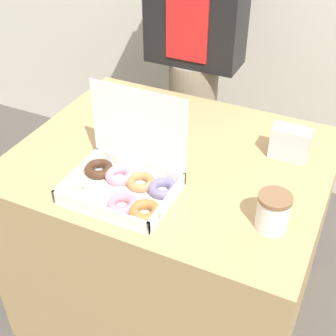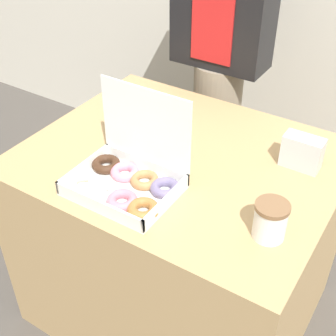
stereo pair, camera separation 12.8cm
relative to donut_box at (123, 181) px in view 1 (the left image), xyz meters
The scene contains 6 objects.
ground_plane 0.85m from the donut_box, 77.55° to the left, with size 14.00×14.00×0.00m, color #4C4742.
table 0.49m from the donut_box, 77.55° to the left, with size 1.02×0.83×0.77m.
donut_box is the anchor object (origin of this frame).
coffee_cup 0.44m from the donut_box, ahead, with size 0.09×0.09×0.11m.
napkin_holder 0.56m from the donut_box, 43.85° to the left, with size 0.13×0.06×0.11m.
person_customer 0.87m from the donut_box, 98.61° to the left, with size 0.40×0.23×1.60m.
Camera 1 is at (0.53, -1.16, 1.67)m, focal length 50.00 mm.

